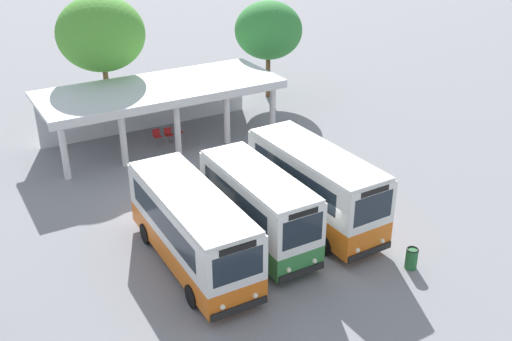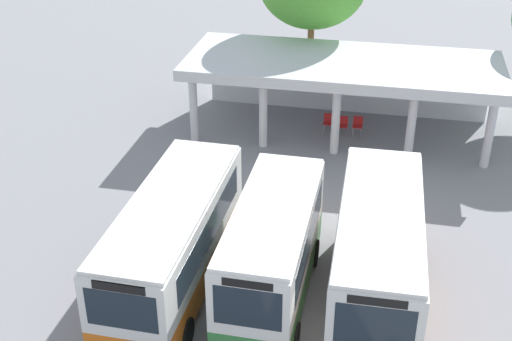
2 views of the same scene
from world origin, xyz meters
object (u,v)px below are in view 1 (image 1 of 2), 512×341
Objects in this scene: city_bus_middle_cream at (315,184)px; city_bus_second_in_row at (258,205)px; city_bus_nearest_orange at (192,226)px; waiting_chair_second_from_end at (168,133)px; litter_bin_apron at (412,258)px; waiting_chair_middle_seat at (178,131)px; waiting_chair_end_by_column at (157,135)px.

city_bus_second_in_row is at bearing -175.67° from city_bus_middle_cream.
city_bus_nearest_orange reaches higher than waiting_chair_second_from_end.
city_bus_nearest_orange is at bearing 147.92° from litter_bin_apron.
waiting_chair_middle_seat is (4.69, 12.24, -1.26)m from city_bus_nearest_orange.
waiting_chair_end_by_column is 1.00× the size of waiting_chair_second_from_end.
city_bus_nearest_orange is 1.04× the size of city_bus_middle_cream.
waiting_chair_end_by_column is 0.68m from waiting_chair_second_from_end.
city_bus_nearest_orange is 6.07m from city_bus_middle_cream.
waiting_chair_second_from_end is (-2.04, 11.89, -1.40)m from city_bus_middle_cream.
waiting_chair_second_from_end is (0.99, 12.12, -1.30)m from city_bus_second_in_row.
waiting_chair_middle_seat is (1.66, 12.21, -1.30)m from city_bus_second_in_row.
city_bus_middle_cream is at bearing -80.27° from waiting_chair_second_from_end.
waiting_chair_second_from_end and waiting_chair_middle_seat have the same top height.
city_bus_second_in_row is at bearing -97.73° from waiting_chair_middle_seat.
waiting_chair_middle_seat is (0.67, 0.10, 0.00)m from waiting_chair_second_from_end.
waiting_chair_middle_seat is at bearing 96.53° from city_bus_middle_cream.
city_bus_nearest_orange is at bearing -179.47° from city_bus_second_in_row.
city_bus_nearest_orange is 8.86× the size of litter_bin_apron.
city_bus_middle_cream is at bearing -83.47° from waiting_chair_middle_seat.
waiting_chair_middle_seat is 0.96× the size of litter_bin_apron.
city_bus_nearest_orange is 8.78m from litter_bin_apron.
waiting_chair_middle_seat is (1.33, -0.05, 0.00)m from waiting_chair_end_by_column.
waiting_chair_end_by_column and waiting_chair_second_from_end have the same top height.
waiting_chair_end_by_column is 1.00× the size of waiting_chair_middle_seat.
waiting_chair_second_from_end is (4.02, 12.14, -1.26)m from city_bus_nearest_orange.
waiting_chair_end_by_column is 17.37m from litter_bin_apron.
city_bus_second_in_row is 0.87× the size of city_bus_middle_cream.
waiting_chair_end_by_column is at bearing 102.67° from city_bus_middle_cream.
city_bus_nearest_orange reaches higher than litter_bin_apron.
waiting_chair_end_by_column is (-2.70, 12.03, -1.40)m from city_bus_middle_cream.
city_bus_second_in_row is at bearing 0.53° from city_bus_nearest_orange.
waiting_chair_middle_seat is at bearing 82.27° from city_bus_second_in_row.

